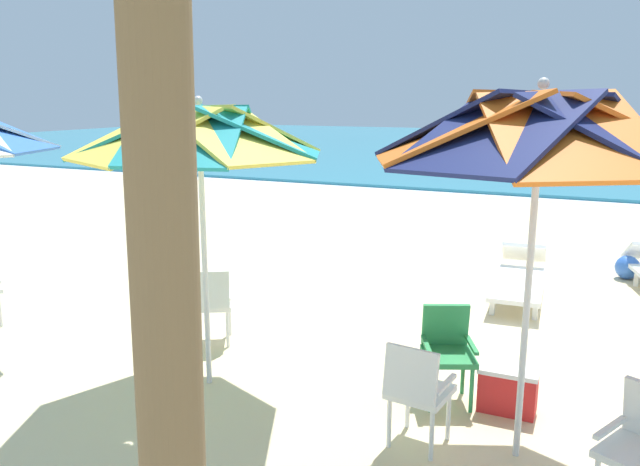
{
  "coord_description": "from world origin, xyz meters",
  "views": [
    {
      "loc": [
        -0.18,
        -7.16,
        2.68
      ],
      "look_at": [
        -3.34,
        -0.15,
        1.0
      ],
      "focal_mm": 34.8,
      "sensor_mm": 36.0,
      "label": 1
    }
  ],
  "objects_px": {
    "plastic_chair_3": "(211,301)",
    "palm_tree_1": "(161,80)",
    "plastic_chair_1": "(417,388)",
    "beach_ball": "(628,267)",
    "beach_umbrella_0": "(540,132)",
    "sun_lounger_1": "(519,278)",
    "plastic_chair_0": "(447,347)",
    "beach_umbrella_1": "(199,135)",
    "cooler_box": "(508,388)"
  },
  "relations": [
    {
      "from": "plastic_chair_3",
      "to": "palm_tree_1",
      "type": "bearing_deg",
      "value": -57.55
    },
    {
      "from": "beach_ball",
      "to": "plastic_chair_1",
      "type": "bearing_deg",
      "value": -105.87
    },
    {
      "from": "beach_umbrella_0",
      "to": "plastic_chair_1",
      "type": "relative_size",
      "value": 3.25
    },
    {
      "from": "beach_umbrella_0",
      "to": "beach_umbrella_1",
      "type": "relative_size",
      "value": 1.04
    },
    {
      "from": "plastic_chair_0",
      "to": "plastic_chair_1",
      "type": "height_order",
      "value": "same"
    },
    {
      "from": "plastic_chair_0",
      "to": "beach_umbrella_1",
      "type": "bearing_deg",
      "value": -164.21
    },
    {
      "from": "palm_tree_1",
      "to": "beach_ball",
      "type": "distance_m",
      "value": 8.77
    },
    {
      "from": "beach_umbrella_1",
      "to": "plastic_chair_3",
      "type": "xyz_separation_m",
      "value": [
        -0.51,
        0.82,
        -1.86
      ]
    },
    {
      "from": "sun_lounger_1",
      "to": "cooler_box",
      "type": "relative_size",
      "value": 4.35
    },
    {
      "from": "plastic_chair_3",
      "to": "palm_tree_1",
      "type": "distance_m",
      "value": 4.63
    },
    {
      "from": "plastic_chair_1",
      "to": "beach_ball",
      "type": "height_order",
      "value": "plastic_chair_1"
    },
    {
      "from": "beach_umbrella_0",
      "to": "plastic_chair_1",
      "type": "xyz_separation_m",
      "value": [
        -0.74,
        -0.21,
        -1.95
      ]
    },
    {
      "from": "plastic_chair_0",
      "to": "beach_umbrella_1",
      "type": "relative_size",
      "value": 0.32
    },
    {
      "from": "beach_umbrella_0",
      "to": "palm_tree_1",
      "type": "xyz_separation_m",
      "value": [
        -1.2,
        -2.51,
        0.3
      ]
    },
    {
      "from": "cooler_box",
      "to": "beach_ball",
      "type": "bearing_deg",
      "value": 77.57
    },
    {
      "from": "plastic_chair_0",
      "to": "plastic_chair_3",
      "type": "xyz_separation_m",
      "value": [
        -2.66,
        0.22,
        0.0
      ]
    },
    {
      "from": "plastic_chair_0",
      "to": "plastic_chair_1",
      "type": "relative_size",
      "value": 1.0
    },
    {
      "from": "plastic_chair_3",
      "to": "beach_ball",
      "type": "relative_size",
      "value": 2.41
    },
    {
      "from": "sun_lounger_1",
      "to": "cooler_box",
      "type": "xyz_separation_m",
      "value": [
        0.31,
        -3.29,
        -0.08
      ]
    },
    {
      "from": "plastic_chair_1",
      "to": "palm_tree_1",
      "type": "bearing_deg",
      "value": -101.3
    },
    {
      "from": "beach_umbrella_0",
      "to": "sun_lounger_1",
      "type": "bearing_deg",
      "value": 96.71
    },
    {
      "from": "beach_ball",
      "to": "beach_umbrella_1",
      "type": "bearing_deg",
      "value": -124.25
    },
    {
      "from": "cooler_box",
      "to": "beach_ball",
      "type": "distance_m",
      "value": 5.01
    },
    {
      "from": "beach_umbrella_1",
      "to": "cooler_box",
      "type": "relative_size",
      "value": 5.4
    },
    {
      "from": "plastic_chair_0",
      "to": "palm_tree_1",
      "type": "relative_size",
      "value": 0.2
    },
    {
      "from": "plastic_chair_3",
      "to": "cooler_box",
      "type": "bearing_deg",
      "value": -3.39
    },
    {
      "from": "plastic_chair_3",
      "to": "beach_ball",
      "type": "height_order",
      "value": "plastic_chair_3"
    },
    {
      "from": "beach_umbrella_1",
      "to": "plastic_chair_3",
      "type": "height_order",
      "value": "beach_umbrella_1"
    },
    {
      "from": "beach_umbrella_0",
      "to": "cooler_box",
      "type": "xyz_separation_m",
      "value": [
        -0.16,
        0.71,
        -2.25
      ]
    },
    {
      "from": "plastic_chair_1",
      "to": "plastic_chair_3",
      "type": "distance_m",
      "value": 2.85
    },
    {
      "from": "plastic_chair_0",
      "to": "beach_umbrella_1",
      "type": "height_order",
      "value": "beach_umbrella_1"
    },
    {
      "from": "beach_umbrella_0",
      "to": "beach_ball",
      "type": "relative_size",
      "value": 7.84
    },
    {
      "from": "beach_umbrella_0",
      "to": "sun_lounger_1",
      "type": "height_order",
      "value": "beach_umbrella_0"
    },
    {
      "from": "plastic_chair_3",
      "to": "palm_tree_1",
      "type": "relative_size",
      "value": 0.2
    },
    {
      "from": "palm_tree_1",
      "to": "sun_lounger_1",
      "type": "bearing_deg",
      "value": 83.63
    },
    {
      "from": "plastic_chair_0",
      "to": "sun_lounger_1",
      "type": "relative_size",
      "value": 0.4
    },
    {
      "from": "plastic_chair_0",
      "to": "beach_ball",
      "type": "height_order",
      "value": "plastic_chair_0"
    },
    {
      "from": "plastic_chair_1",
      "to": "beach_ball",
      "type": "xyz_separation_m",
      "value": [
        1.65,
        5.81,
        -0.32
      ]
    },
    {
      "from": "palm_tree_1",
      "to": "cooler_box",
      "type": "distance_m",
      "value": 4.23
    },
    {
      "from": "plastic_chair_1",
      "to": "beach_umbrella_1",
      "type": "height_order",
      "value": "beach_umbrella_1"
    },
    {
      "from": "plastic_chair_1",
      "to": "beach_ball",
      "type": "distance_m",
      "value": 6.05
    },
    {
      "from": "beach_umbrella_0",
      "to": "sun_lounger_1",
      "type": "xyz_separation_m",
      "value": [
        -0.47,
        4.0,
        -2.17
      ]
    },
    {
      "from": "plastic_chair_1",
      "to": "plastic_chair_3",
      "type": "height_order",
      "value": "same"
    },
    {
      "from": "sun_lounger_1",
      "to": "palm_tree_1",
      "type": "relative_size",
      "value": 0.5
    },
    {
      "from": "beach_umbrella_1",
      "to": "beach_umbrella_0",
      "type": "bearing_deg",
      "value": -1.47
    },
    {
      "from": "sun_lounger_1",
      "to": "beach_ball",
      "type": "bearing_deg",
      "value": 49.15
    },
    {
      "from": "beach_umbrella_0",
      "to": "plastic_chair_0",
      "type": "relative_size",
      "value": 3.25
    },
    {
      "from": "palm_tree_1",
      "to": "beach_ball",
      "type": "xyz_separation_m",
      "value": [
        2.11,
        8.12,
        -2.57
      ]
    },
    {
      "from": "plastic_chair_1",
      "to": "sun_lounger_1",
      "type": "relative_size",
      "value": 0.4
    },
    {
      "from": "beach_umbrella_1",
      "to": "palm_tree_1",
      "type": "relative_size",
      "value": 0.62
    }
  ]
}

